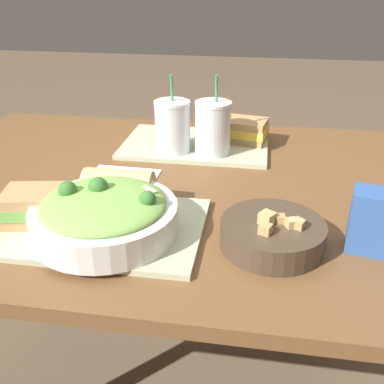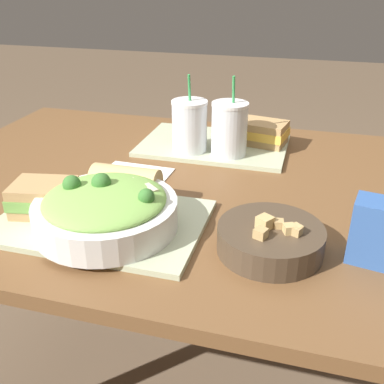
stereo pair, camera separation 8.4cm
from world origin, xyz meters
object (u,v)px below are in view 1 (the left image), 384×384
Objects in this scene: salad_bowl at (104,213)px; napkin_folded at (123,177)px; soup_bowl at (273,233)px; sandwich_near at (37,206)px; drink_cup_dark at (171,128)px; drink_cup_red at (213,129)px; baguette_near at (120,187)px; sandwich_far at (243,130)px.

salad_bowl is 1.59× the size of napkin_folded.
sandwich_near is (-0.46, 0.00, 0.02)m from soup_bowl.
soup_bowl is 0.50m from drink_cup_dark.
drink_cup_red reaches higher than drink_cup_dark.
soup_bowl is 0.34m from baguette_near.
sandwich_near is at bearing 124.97° from baguette_near.
sandwich_near is at bearing 179.62° from soup_bowl.
drink_cup_dark is at bearing 84.98° from salad_bowl.
sandwich_far is 0.40m from napkin_folded.
sandwich_far is (0.24, 0.42, -0.01)m from baguette_near.
salad_bowl is 0.59m from sandwich_far.
salad_bowl is at bearing -102.24° from sandwich_far.
sandwich_far is 0.72× the size of drink_cup_dark.
sandwich_near reaches higher than napkin_folded.
drink_cup_dark reaches higher than napkin_folded.
sandwich_near is 0.98× the size of baguette_near.
drink_cup_dark is (-0.28, 0.42, 0.05)m from soup_bowl.
sandwich_far is at bearing 67.29° from salad_bowl.
drink_cup_dark is at bearing -8.56° from baguette_near.
salad_bowl is 1.87× the size of baguette_near.
drink_cup_dark is 0.21m from napkin_folded.
sandwich_near is 0.68× the size of drink_cup_red.
drink_cup_dark is at bearing -180.00° from drink_cup_red.
drink_cup_red is at bearing 111.15° from soup_bowl.
drink_cup_red reaches higher than napkin_folded.
salad_bowl is 0.12m from baguette_near.
napkin_folded is at bearing 100.57° from salad_bowl.
drink_cup_red reaches higher than sandwich_far.
baguette_near is 0.32m from drink_cup_dark.
salad_bowl is 0.32m from soup_bowl.
salad_bowl is 0.44m from drink_cup_dark.
salad_bowl is 0.15m from sandwich_near.
sandwich_near is 0.64m from sandwich_far.
salad_bowl reaches higher than baguette_near.
salad_bowl reaches higher than soup_bowl.
drink_cup_red is at bearing 0.00° from drink_cup_dark.
salad_bowl is 1.83× the size of sandwich_far.
soup_bowl is at bearing -70.23° from sandwich_far.
sandwich_far reaches higher than napkin_folded.
drink_cup_red is (-0.08, -0.11, 0.03)m from sandwich_far.
drink_cup_dark reaches higher than sandwich_near.
napkin_folded is at bearing 15.74° from baguette_near.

